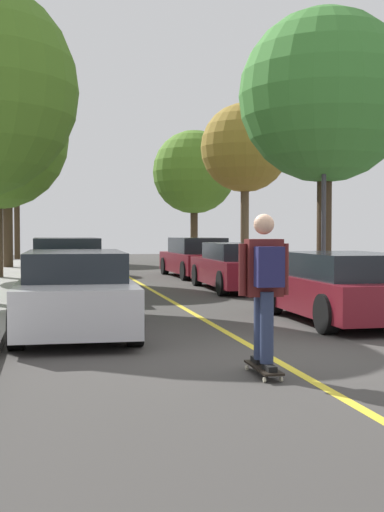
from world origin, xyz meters
TOP-DOWN VIEW (x-y plane):
  - ground at (0.00, 0.00)m, footprint 80.00×80.00m
  - center_line at (0.00, 4.00)m, footprint 0.12×39.20m
  - parked_car_left_nearest at (-2.37, 2.86)m, footprint 1.94×4.33m
  - parked_car_left_near at (-2.38, 8.55)m, footprint 1.83×4.23m
  - parked_car_left_far at (-2.37, 15.33)m, footprint 2.00×4.56m
  - parked_car_left_farthest at (-2.38, 22.11)m, footprint 2.00×4.56m
  - parked_car_right_nearest at (2.38, 3.10)m, footprint 1.97×4.02m
  - parked_car_right_near at (2.37, 9.83)m, footprint 2.01×4.71m
  - parked_car_right_far at (2.38, 15.34)m, footprint 1.99×4.73m
  - street_tree_left_far at (-4.43, 20.94)m, footprint 3.20×3.20m
  - street_tree_left_farthest at (-4.43, 29.31)m, footprint 4.71×4.71m
  - street_tree_right_nearest at (4.43, 8.81)m, footprint 4.58×4.58m
  - street_tree_right_near at (4.43, 16.28)m, footprint 3.32×3.32m
  - street_tree_right_far at (4.43, 25.27)m, footprint 4.19×4.19m
  - streetlamp at (4.13, 8.14)m, footprint 0.36×0.24m
  - skateboard at (-0.43, -0.90)m, footprint 0.23×0.84m
  - skateboarder at (-0.43, -0.94)m, footprint 0.58×0.70m

SIDE VIEW (x-z plane):
  - ground at x=0.00m, z-range 0.00..0.00m
  - center_line at x=0.00m, z-range 0.00..0.01m
  - skateboard at x=-0.43m, z-range 0.04..0.14m
  - parked_car_right_nearest at x=2.38m, z-range 0.01..1.25m
  - parked_car_right_near at x=2.37m, z-range -0.01..1.30m
  - parked_car_left_nearest at x=-2.37m, z-range 0.00..1.30m
  - parked_car_left_farthest at x=-2.38m, z-range 0.00..1.34m
  - parked_car_right_far at x=2.38m, z-range -0.02..1.37m
  - parked_car_left_far at x=-2.37m, z-range -0.01..1.38m
  - parked_car_left_near at x=-2.38m, z-range -0.01..1.45m
  - skateboarder at x=-0.43m, z-range 0.21..1.93m
  - streetlamp at x=4.13m, z-range 0.53..5.55m
  - street_tree_left_far at x=-4.43m, z-range 1.35..7.06m
  - street_tree_right_far at x=4.43m, z-range 1.31..7.89m
  - street_tree_right_near at x=4.43m, z-range 1.59..7.86m
  - street_tree_right_nearest at x=4.43m, z-range 1.51..8.88m
  - street_tree_left_farthest at x=-4.43m, z-range 1.72..9.60m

